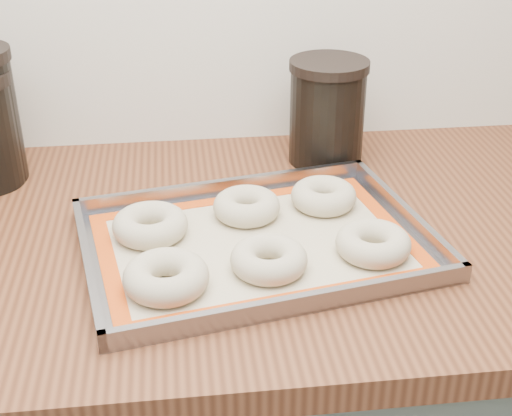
{
  "coord_description": "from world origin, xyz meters",
  "views": [
    {
      "loc": [
        0.06,
        0.79,
        1.41
      ],
      "look_at": [
        0.16,
        1.62,
        0.96
      ],
      "focal_mm": 50.0,
      "sensor_mm": 36.0,
      "label": 1
    }
  ],
  "objects": [
    {
      "name": "countertop",
      "position": [
        0.0,
        1.68,
        0.88
      ],
      "size": [
        3.06,
        0.68,
        0.04
      ],
      "primitive_type": "cube",
      "color": "brown",
      "rests_on": "cabinet"
    },
    {
      "name": "bagel_back_right",
      "position": [
        0.27,
        1.71,
        0.92
      ],
      "size": [
        0.11,
        0.11,
        0.04
      ],
      "primitive_type": "torus",
      "rotation": [
        0.0,
        0.0,
        0.16
      ],
      "color": "#BDB092",
      "rests_on": "baking_mat"
    },
    {
      "name": "bagel_back_mid",
      "position": [
        0.15,
        1.69,
        0.92
      ],
      "size": [
        0.11,
        0.11,
        0.03
      ],
      "primitive_type": "torus",
      "rotation": [
        0.0,
        0.0,
        0.18
      ],
      "color": "#BDB092",
      "rests_on": "baking_mat"
    },
    {
      "name": "bagel_front_right",
      "position": [
        0.31,
        1.57,
        0.92
      ],
      "size": [
        0.12,
        0.12,
        0.03
      ],
      "primitive_type": "torus",
      "rotation": [
        0.0,
        0.0,
        0.21
      ],
      "color": "#BDB092",
      "rests_on": "baking_mat"
    },
    {
      "name": "bagel_front_left",
      "position": [
        0.03,
        1.52,
        0.92
      ],
      "size": [
        0.11,
        0.11,
        0.04
      ],
      "primitive_type": "torus",
      "rotation": [
        0.0,
        0.0,
        0.08
      ],
      "color": "#BDB092",
      "rests_on": "baking_mat"
    },
    {
      "name": "baking_mat",
      "position": [
        0.16,
        1.62,
        0.9
      ],
      "size": [
        0.47,
        0.36,
        0.0
      ],
      "rotation": [
        0.0,
        0.0,
        0.18
      ],
      "color": "#C6B793",
      "rests_on": "baking_tray"
    },
    {
      "name": "bagel_back_left",
      "position": [
        0.01,
        1.65,
        0.92
      ],
      "size": [
        0.13,
        0.13,
        0.04
      ],
      "primitive_type": "torus",
      "rotation": [
        0.0,
        0.0,
        0.36
      ],
      "color": "#BDB092",
      "rests_on": "baking_mat"
    },
    {
      "name": "baking_tray",
      "position": [
        0.16,
        1.62,
        0.91
      ],
      "size": [
        0.51,
        0.41,
        0.03
      ],
      "rotation": [
        0.0,
        0.0,
        0.18
      ],
      "color": "gray",
      "rests_on": "countertop"
    },
    {
      "name": "canister_right",
      "position": [
        0.31,
        1.88,
        0.99
      ],
      "size": [
        0.13,
        0.13,
        0.18
      ],
      "color": "black",
      "rests_on": "countertop"
    },
    {
      "name": "bagel_front_mid",
      "position": [
        0.16,
        1.55,
        0.92
      ],
      "size": [
        0.12,
        0.12,
        0.03
      ],
      "primitive_type": "torus",
      "rotation": [
        0.0,
        0.0,
        0.31
      ],
      "color": "#BDB092",
      "rests_on": "baking_mat"
    }
  ]
}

